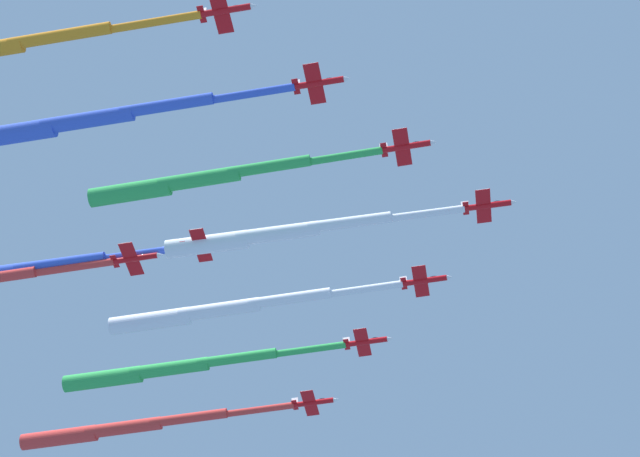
{
  "coord_description": "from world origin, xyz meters",
  "views": [
    {
      "loc": [
        -102.03,
        32.35,
        6.81
      ],
      "look_at": [
        0.0,
        0.0,
        171.82
      ],
      "focal_mm": 59.35,
      "sensor_mm": 36.0,
      "label": 1
    }
  ],
  "objects_px": {
    "jet_lead": "(276,234)",
    "jet_starboard_inner": "(198,180)",
    "jet_port_mid": "(167,369)",
    "jet_port_outer": "(122,428)",
    "jet_port_inner": "(218,310)",
    "jet_starboard_mid": "(85,121)"
  },
  "relations": [
    {
      "from": "jet_port_mid",
      "to": "jet_starboard_mid",
      "type": "bearing_deg",
      "value": 153.17
    },
    {
      "from": "jet_port_mid",
      "to": "jet_port_outer",
      "type": "height_order",
      "value": "jet_port_outer"
    },
    {
      "from": "jet_lead",
      "to": "jet_port_mid",
      "type": "relative_size",
      "value": 0.97
    },
    {
      "from": "jet_starboard_inner",
      "to": "jet_port_mid",
      "type": "distance_m",
      "value": 47.21
    },
    {
      "from": "jet_lead",
      "to": "jet_port_inner",
      "type": "xyz_separation_m",
      "value": [
        20.39,
        5.96,
        -0.43
      ]
    },
    {
      "from": "jet_port_inner",
      "to": "jet_port_outer",
      "type": "bearing_deg",
      "value": 16.29
    },
    {
      "from": "jet_port_inner",
      "to": "jet_starboard_mid",
      "type": "relative_size",
      "value": 0.99
    },
    {
      "from": "jet_lead",
      "to": "jet_port_mid",
      "type": "distance_m",
      "value": 41.55
    },
    {
      "from": "jet_port_inner",
      "to": "jet_port_outer",
      "type": "distance_m",
      "value": 40.61
    },
    {
      "from": "jet_starboard_inner",
      "to": "jet_port_outer",
      "type": "relative_size",
      "value": 0.91
    },
    {
      "from": "jet_lead",
      "to": "jet_starboard_inner",
      "type": "height_order",
      "value": "jet_lead"
    },
    {
      "from": "jet_starboard_mid",
      "to": "jet_port_outer",
      "type": "distance_m",
      "value": 75.24
    },
    {
      "from": "jet_port_inner",
      "to": "jet_port_mid",
      "type": "xyz_separation_m",
      "value": [
        19.44,
        5.76,
        2.04
      ]
    },
    {
      "from": "jet_lead",
      "to": "jet_port_mid",
      "type": "height_order",
      "value": "jet_port_mid"
    },
    {
      "from": "jet_starboard_inner",
      "to": "jet_starboard_mid",
      "type": "relative_size",
      "value": 0.92
    },
    {
      "from": "jet_lead",
      "to": "jet_starboard_mid",
      "type": "distance_m",
      "value": 40.5
    },
    {
      "from": "jet_lead",
      "to": "jet_starboard_inner",
      "type": "xyz_separation_m",
      "value": [
        -7.08,
        16.75,
        -0.22
      ]
    },
    {
      "from": "jet_starboard_inner",
      "to": "jet_port_mid",
      "type": "bearing_deg",
      "value": -6.13
    },
    {
      "from": "jet_port_inner",
      "to": "jet_port_outer",
      "type": "relative_size",
      "value": 0.98
    },
    {
      "from": "jet_starboard_mid",
      "to": "jet_starboard_inner",
      "type": "bearing_deg",
      "value": -74.95
    },
    {
      "from": "jet_starboard_inner",
      "to": "jet_port_inner",
      "type": "bearing_deg",
      "value": -21.45
    },
    {
      "from": "jet_starboard_mid",
      "to": "jet_port_mid",
      "type": "bearing_deg",
      "value": -26.83
    }
  ]
}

